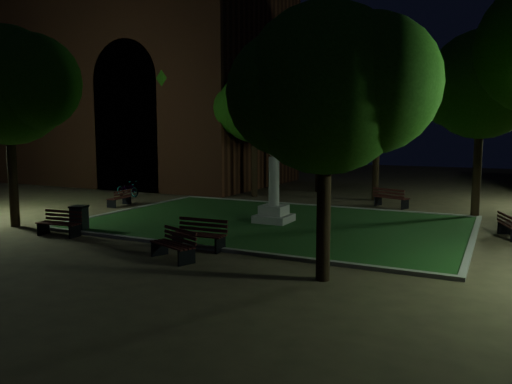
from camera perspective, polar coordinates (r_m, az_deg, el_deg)
ground at (r=18.98m, az=-0.45°, el=-4.64°), size 80.00×80.00×0.00m
lawn at (r=20.75m, az=2.05°, el=-3.53°), size 15.00×10.00×0.08m
lawn_kerb at (r=20.74m, az=2.05°, el=-3.48°), size 15.40×10.40×0.12m
monument at (r=20.60m, az=2.06°, el=-1.02°), size 1.40×1.40×3.20m
building_main at (r=39.03m, az=-12.44°, el=12.06°), size 20.00×12.00×15.00m
tree_west at (r=22.05m, az=-26.41°, el=10.84°), size 5.70×4.65×7.91m
tree_north_wl at (r=29.09m, az=-0.03°, el=9.77°), size 5.14×4.20×7.34m
tree_north_er at (r=28.30m, az=14.04°, el=11.88°), size 6.61×5.40×9.04m
tree_ne at (r=23.90m, az=24.65°, el=11.09°), size 5.71×4.66×8.13m
tree_se at (r=12.64m, az=8.37°, el=11.53°), size 5.21×4.25×6.98m
tree_nw at (r=32.73m, az=-8.10°, el=12.38°), size 5.87×4.79×9.34m
tree_far_north at (r=31.58m, az=7.39°, el=9.80°), size 4.85×3.96×7.39m
lamppost_nw at (r=34.22m, az=-9.74°, el=5.55°), size 1.18×0.28×4.30m
bench_near_left at (r=16.35m, az=-6.45°, el=-4.93°), size 1.82×0.71×0.99m
bench_near_right at (r=15.17m, az=-9.31°, el=-6.04°), size 1.77×1.15×0.92m
bench_west_near at (r=19.72m, az=-21.51°, el=-3.42°), size 1.71×0.74×0.91m
bench_left_side at (r=26.45m, az=-15.27°, el=-0.72°), size 0.69×1.56×0.83m
bench_right_side at (r=20.12m, az=27.07°, el=-3.56°), size 1.01×1.69×0.88m
bench_far_side at (r=25.92m, az=15.13°, el=-0.71°), size 1.88×1.22×0.98m
trash_bin at (r=20.24m, az=-19.55°, el=-2.87°), size 0.71×0.71×0.99m
bicycle at (r=30.21m, az=-14.48°, el=0.39°), size 1.84×0.83×0.93m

